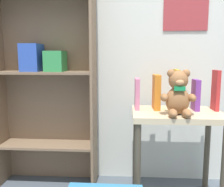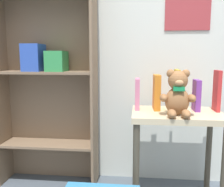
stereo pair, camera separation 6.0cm
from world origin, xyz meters
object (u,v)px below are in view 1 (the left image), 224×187
object	(u,v)px
book_standing_pink	(137,94)
bookshelf_side	(46,58)
book_standing_yellow	(176,90)
display_table	(176,129)
book_standing_orange	(156,92)
teddy_bear	(178,94)
book_standing_red	(216,90)
book_standing_purple	(196,95)

from	to	relation	value
book_standing_pink	bookshelf_side	bearing A→B (deg)	167.49
book_standing_pink	book_standing_yellow	size ratio (longest dim) A/B	0.77
display_table	book_standing_pink	distance (m)	0.34
bookshelf_side	book_standing_orange	xyz separation A→B (m)	(0.79, -0.15, -0.22)
bookshelf_side	book_standing_orange	world-z (taller)	bookshelf_side
teddy_bear	book_standing_orange	distance (m)	0.19
book_standing_yellow	teddy_bear	bearing A→B (deg)	-96.17
book_standing_yellow	display_table	bearing A→B (deg)	-90.40
book_standing_orange	book_standing_yellow	bearing A→B (deg)	-2.96
bookshelf_side	book_standing_pink	distance (m)	0.72
display_table	book_standing_red	size ratio (longest dim) A/B	2.33
book_standing_yellow	book_standing_purple	size ratio (longest dim) A/B	1.32
book_standing_orange	book_standing_purple	size ratio (longest dim) A/B	1.15
book_standing_red	teddy_bear	bearing A→B (deg)	-150.94
teddy_bear	book_standing_pink	xyz separation A→B (m)	(-0.24, 0.17, -0.02)
book_standing_yellow	book_standing_red	xyz separation A→B (m)	(0.25, -0.00, -0.00)
book_standing_orange	book_standing_purple	xyz separation A→B (m)	(0.25, -0.01, -0.01)
teddy_bear	book_standing_orange	bearing A→B (deg)	125.60
bookshelf_side	display_table	xyz separation A→B (m)	(0.92, -0.21, -0.45)
bookshelf_side	book_standing_pink	world-z (taller)	bookshelf_side
bookshelf_side	book_standing_red	xyz separation A→B (m)	(1.17, -0.15, -0.21)
teddy_bear	book_standing_yellow	distance (m)	0.15
bookshelf_side	book_standing_pink	bearing A→B (deg)	-11.51
teddy_bear	book_standing_red	xyz separation A→B (m)	(0.27, 0.15, 0.01)
book_standing_pink	book_standing_yellow	world-z (taller)	book_standing_yellow
display_table	book_standing_orange	world-z (taller)	book_standing_orange
display_table	teddy_bear	size ratio (longest dim) A/B	2.23
book_standing_purple	book_standing_red	distance (m)	0.13
teddy_bear	display_table	bearing A→B (deg)	80.28
book_standing_pink	book_standing_purple	world-z (taller)	book_standing_pink
bookshelf_side	book_standing_pink	xyz separation A→B (m)	(0.66, -0.14, -0.23)
display_table	book_standing_yellow	bearing A→B (deg)	90.00
display_table	book_standing_yellow	distance (m)	0.26
teddy_bear	book_standing_red	world-z (taller)	teddy_bear
book_standing_pink	display_table	bearing A→B (deg)	-18.27
display_table	book_standing_purple	world-z (taller)	book_standing_purple
display_table	book_standing_purple	size ratio (longest dim) A/B	3.03
book_standing_pink	book_standing_orange	xyz separation A→B (m)	(0.13, -0.01, 0.01)
display_table	teddy_bear	world-z (taller)	teddy_bear
bookshelf_side	teddy_bear	size ratio (longest dim) A/B	6.17
bookshelf_side	book_standing_yellow	bearing A→B (deg)	-9.35
display_table	book_standing_orange	bearing A→B (deg)	152.95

